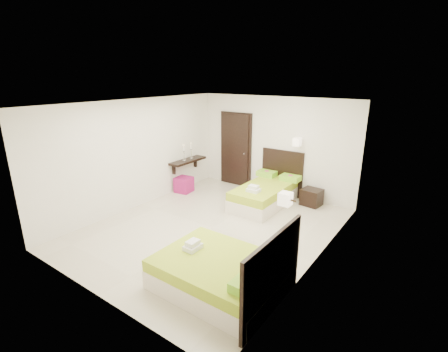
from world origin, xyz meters
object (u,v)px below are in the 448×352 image
Objects in this scene: bed_single at (266,193)px; ottoman at (184,185)px; bed_double at (223,273)px; nightstand at (311,197)px.

bed_single is 2.34m from ottoman.
ottoman is (-3.39, 2.85, -0.07)m from bed_double.
bed_single is 1.06× the size of bed_double.
ottoman is at bearing 139.95° from bed_double.
bed_single is at bearing 108.18° from bed_double.
nightstand is at bearing 19.36° from ottoman.
bed_single is at bearing 13.48° from ottoman.
bed_double reaches higher than ottoman.
ottoman is (-2.28, -0.55, -0.09)m from bed_single.
ottoman is (-3.24, -1.14, 0.00)m from nightstand.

